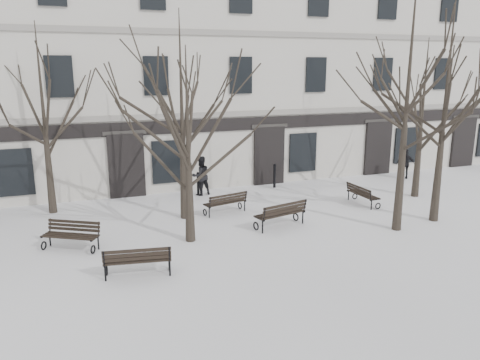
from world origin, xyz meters
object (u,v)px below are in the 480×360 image
tree_1 (187,123)px  bench_5 (362,194)px  bench_3 (71,234)px  bench_4 (226,202)px  bench_1 (138,260)px  bench_2 (281,213)px  tree_2 (410,70)px  tree_3 (447,86)px

tree_1 → bench_5: 8.93m
bench_5 → bench_3: bearing=93.0°
bench_4 → bench_3: bearing=4.1°
bench_5 → tree_1: bearing=99.6°
tree_1 → bench_1: tree_1 is taller
bench_2 → bench_1: bearing=9.5°
tree_2 → tree_3: (2.03, 0.36, -0.59)m
tree_1 → bench_5: size_ratio=3.74×
tree_1 → bench_3: (-3.82, 0.62, -3.54)m
bench_5 → tree_2: bearing=166.4°
tree_2 → bench_5: (0.64, 3.14, -5.23)m
tree_1 → bench_1: 4.67m
bench_2 → tree_2: bearing=143.2°
tree_3 → bench_2: 7.58m
bench_3 → bench_5: bench_3 is taller
tree_2 → bench_1: (-9.46, -0.73, -5.19)m
tree_1 → tree_2: (7.37, -1.50, 1.66)m
tree_3 → bench_1: bearing=-174.6°
tree_3 → tree_1: bearing=173.1°
tree_2 → bench_2: (-3.88, 1.65, -5.15)m
bench_2 → bench_4: size_ratio=1.13×
tree_1 → bench_4: bearing=49.3°
tree_3 → bench_3: (-13.21, 1.75, -4.61)m
tree_2 → bench_2: 6.66m
bench_5 → tree_3: bearing=-155.5°
bench_1 → bench_5: (10.10, 3.87, -0.05)m
bench_3 → bench_1: bearing=-27.9°
tree_2 → tree_3: bearing=10.0°
tree_2 → bench_4: bearing=143.2°
tree_2 → tree_3: tree_2 is taller
bench_2 → bench_5: size_ratio=1.21×
bench_2 → bench_5: bench_2 is taller
tree_3 → bench_1: tree_3 is taller
tree_2 → bench_4: 8.40m
tree_1 → bench_2: size_ratio=3.08×
bench_3 → bench_5: bearing=35.9°
tree_3 → bench_1: (-11.49, -1.09, -4.60)m
bench_1 → tree_1: bearing=-124.0°
bench_1 → bench_5: 10.82m
bench_1 → bench_3: bearing=-49.6°
tree_1 → tree_2: size_ratio=0.71×
tree_1 → bench_4: 4.80m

